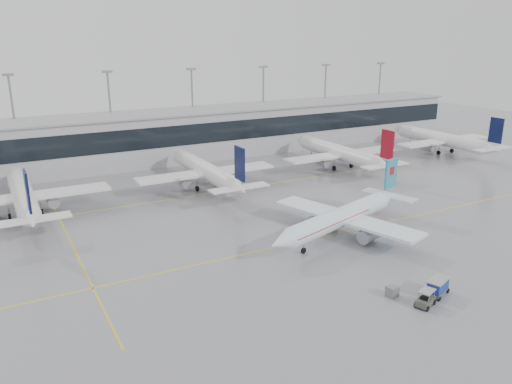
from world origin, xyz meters
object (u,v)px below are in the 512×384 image
baggage_cart (438,286)px  gse_unit (392,291)px  baggage_tug (425,301)px  air_canada_jet (344,216)px

baggage_cart → gse_unit: (-5.15, 2.36, -0.57)m
baggage_tug → baggage_cart: 3.64m
air_canada_jet → baggage_tug: 23.14m
air_canada_jet → baggage_cart: bearing=67.2°
baggage_cart → gse_unit: bearing=135.0°
baggage_tug → baggage_cart: bearing=0.0°
air_canada_jet → baggage_tug: (-5.51, -22.33, -2.49)m
gse_unit → baggage_tug: bearing=-73.0°
baggage_tug → gse_unit: (-1.77, 3.61, -0.04)m
baggage_tug → baggage_cart: size_ratio=1.07×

